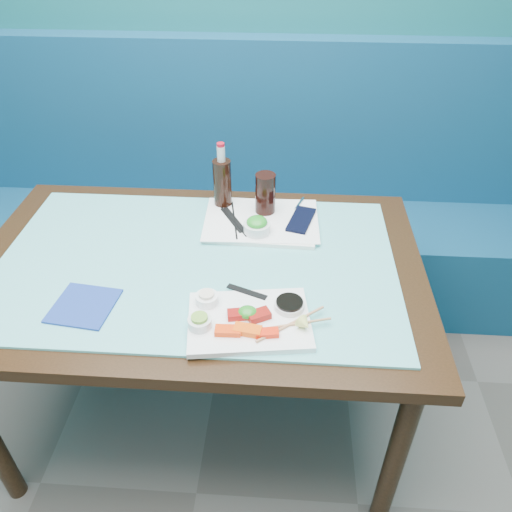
# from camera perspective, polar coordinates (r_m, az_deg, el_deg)

# --- Properties ---
(booth_bench) EXTENTS (3.00, 0.56, 1.17)m
(booth_bench) POSITION_cam_1_polar(r_m,az_deg,el_deg) (2.45, -3.01, 4.39)
(booth_bench) COLOR navy
(booth_bench) RESTS_ON ground
(dining_table) EXTENTS (1.40, 0.90, 0.75)m
(dining_table) POSITION_cam_1_polar(r_m,az_deg,el_deg) (1.61, -6.61, -3.18)
(dining_table) COLOR black
(dining_table) RESTS_ON ground
(glass_top) EXTENTS (1.22, 0.76, 0.01)m
(glass_top) POSITION_cam_1_polar(r_m,az_deg,el_deg) (1.55, -6.83, -0.73)
(glass_top) COLOR #60C0C1
(glass_top) RESTS_ON dining_table
(sashimi_plate) EXTENTS (0.35, 0.27, 0.02)m
(sashimi_plate) POSITION_cam_1_polar(r_m,az_deg,el_deg) (1.33, -0.78, -7.43)
(sashimi_plate) COLOR white
(sashimi_plate) RESTS_ON glass_top
(salmon_left) EXTENTS (0.07, 0.03, 0.02)m
(salmon_left) POSITION_cam_1_polar(r_m,az_deg,el_deg) (1.29, -3.23, -8.53)
(salmon_left) COLOR #FA3A0A
(salmon_left) RESTS_ON sashimi_plate
(salmon_mid) EXTENTS (0.08, 0.05, 0.02)m
(salmon_mid) POSITION_cam_1_polar(r_m,az_deg,el_deg) (1.28, -0.97, -8.47)
(salmon_mid) COLOR #FF540A
(salmon_mid) RESTS_ON sashimi_plate
(salmon_right) EXTENTS (0.06, 0.04, 0.01)m
(salmon_right) POSITION_cam_1_polar(r_m,az_deg,el_deg) (1.28, 1.28, -8.78)
(salmon_right) COLOR red
(salmon_right) RESTS_ON sashimi_plate
(tuna_left) EXTENTS (0.06, 0.04, 0.02)m
(tuna_left) POSITION_cam_1_polar(r_m,az_deg,el_deg) (1.32, -2.08, -6.69)
(tuna_left) COLOR maroon
(tuna_left) RESTS_ON sashimi_plate
(tuna_right) EXTENTS (0.07, 0.06, 0.02)m
(tuna_right) POSITION_cam_1_polar(r_m,az_deg,el_deg) (1.32, 0.32, -6.78)
(tuna_right) COLOR maroon
(tuna_right) RESTS_ON sashimi_plate
(seaweed_garnish) EXTENTS (0.06, 0.06, 0.03)m
(seaweed_garnish) POSITION_cam_1_polar(r_m,az_deg,el_deg) (1.32, -0.98, -6.44)
(seaweed_garnish) COLOR #23861E
(seaweed_garnish) RESTS_ON sashimi_plate
(ramekin_wasabi) EXTENTS (0.08, 0.08, 0.03)m
(ramekin_wasabi) POSITION_cam_1_polar(r_m,az_deg,el_deg) (1.31, -6.44, -7.55)
(ramekin_wasabi) COLOR white
(ramekin_wasabi) RESTS_ON sashimi_plate
(wasabi_fill) EXTENTS (0.05, 0.05, 0.01)m
(wasabi_fill) POSITION_cam_1_polar(r_m,az_deg,el_deg) (1.29, -6.49, -7.00)
(wasabi_fill) COLOR #71AB37
(wasabi_fill) RESTS_ON ramekin_wasabi
(ramekin_ginger) EXTENTS (0.08, 0.08, 0.03)m
(ramekin_ginger) POSITION_cam_1_polar(r_m,az_deg,el_deg) (1.37, -5.64, -4.91)
(ramekin_ginger) COLOR white
(ramekin_ginger) RESTS_ON sashimi_plate
(ginger_fill) EXTENTS (0.05, 0.05, 0.01)m
(ginger_fill) POSITION_cam_1_polar(r_m,az_deg,el_deg) (1.36, -5.69, -4.37)
(ginger_fill) COLOR beige
(ginger_fill) RESTS_ON ramekin_ginger
(soy_dish) EXTENTS (0.09, 0.09, 0.02)m
(soy_dish) POSITION_cam_1_polar(r_m,az_deg,el_deg) (1.35, 3.83, -5.65)
(soy_dish) COLOR white
(soy_dish) RESTS_ON sashimi_plate
(soy_fill) EXTENTS (0.10, 0.10, 0.01)m
(soy_fill) POSITION_cam_1_polar(r_m,az_deg,el_deg) (1.35, 3.85, -5.29)
(soy_fill) COLOR black
(soy_fill) RESTS_ON soy_dish
(lemon_wedge) EXTENTS (0.05, 0.05, 0.04)m
(lemon_wedge) POSITION_cam_1_polar(r_m,az_deg,el_deg) (1.29, 5.60, -7.77)
(lemon_wedge) COLOR #EBF373
(lemon_wedge) RESTS_ON sashimi_plate
(chopstick_sleeve) EXTENTS (0.12, 0.06, 0.00)m
(chopstick_sleeve) POSITION_cam_1_polar(r_m,az_deg,el_deg) (1.40, -1.06, -4.10)
(chopstick_sleeve) COLOR black
(chopstick_sleeve) RESTS_ON sashimi_plate
(wooden_chopstick_a) EXTENTS (0.18, 0.14, 0.01)m
(wooden_chopstick_a) POSITION_cam_1_polar(r_m,az_deg,el_deg) (1.31, 4.01, -7.73)
(wooden_chopstick_a) COLOR #B77C56
(wooden_chopstick_a) RESTS_ON sashimi_plate
(wooden_chopstick_b) EXTENTS (0.19, 0.06, 0.01)m
(wooden_chopstick_b) POSITION_cam_1_polar(r_m,az_deg,el_deg) (1.31, 4.45, -7.76)
(wooden_chopstick_b) COLOR tan
(wooden_chopstick_b) RESTS_ON sashimi_plate
(serving_tray) EXTENTS (0.38, 0.29, 0.01)m
(serving_tray) POSITION_cam_1_polar(r_m,az_deg,el_deg) (1.71, 0.61, 3.95)
(serving_tray) COLOR white
(serving_tray) RESTS_ON glass_top
(paper_placemat) EXTENTS (0.39, 0.28, 0.00)m
(paper_placemat) POSITION_cam_1_polar(r_m,az_deg,el_deg) (1.70, 0.61, 4.18)
(paper_placemat) COLOR white
(paper_placemat) RESTS_ON serving_tray
(seaweed_bowl) EXTENTS (0.12, 0.12, 0.04)m
(seaweed_bowl) POSITION_cam_1_polar(r_m,az_deg,el_deg) (1.63, 0.11, 3.24)
(seaweed_bowl) COLOR white
(seaweed_bowl) RESTS_ON serving_tray
(seaweed_salad) EXTENTS (0.08, 0.08, 0.03)m
(seaweed_salad) POSITION_cam_1_polar(r_m,az_deg,el_deg) (1.62, 0.11, 3.90)
(seaweed_salad) COLOR #219123
(seaweed_salad) RESTS_ON seaweed_bowl
(cola_glass) EXTENTS (0.07, 0.07, 0.14)m
(cola_glass) POSITION_cam_1_polar(r_m,az_deg,el_deg) (1.71, 1.07, 7.15)
(cola_glass) COLOR black
(cola_glass) RESTS_ON serving_tray
(navy_pouch) EXTENTS (0.11, 0.17, 0.01)m
(navy_pouch) POSITION_cam_1_polar(r_m,az_deg,el_deg) (1.70, 5.18, 4.13)
(navy_pouch) COLOR black
(navy_pouch) RESTS_ON serving_tray
(fork) EXTENTS (0.04, 0.08, 0.01)m
(fork) POSITION_cam_1_polar(r_m,az_deg,el_deg) (1.79, 4.97, 5.96)
(fork) COLOR silver
(fork) RESTS_ON serving_tray
(black_chopstick_a) EXTENTS (0.12, 0.19, 0.01)m
(black_chopstick_a) POSITION_cam_1_polar(r_m,az_deg,el_deg) (1.70, -2.75, 4.16)
(black_chopstick_a) COLOR black
(black_chopstick_a) RESTS_ON serving_tray
(black_chopstick_b) EXTENTS (0.05, 0.23, 0.01)m
(black_chopstick_b) POSITION_cam_1_polar(r_m,az_deg,el_deg) (1.70, -2.48, 4.15)
(black_chopstick_b) COLOR black
(black_chopstick_b) RESTS_ON serving_tray
(tray_sleeve) EXTENTS (0.10, 0.16, 0.00)m
(tray_sleeve) POSITION_cam_1_polar(r_m,az_deg,el_deg) (1.70, -2.62, 4.13)
(tray_sleeve) COLOR black
(tray_sleeve) RESTS_ON serving_tray
(cola_bottle_body) EXTENTS (0.08, 0.08, 0.18)m
(cola_bottle_body) POSITION_cam_1_polar(r_m,az_deg,el_deg) (1.76, -3.86, 8.13)
(cola_bottle_body) COLOR black
(cola_bottle_body) RESTS_ON glass_top
(cola_bottle_neck) EXTENTS (0.04, 0.04, 0.05)m
(cola_bottle_neck) POSITION_cam_1_polar(r_m,az_deg,el_deg) (1.70, -4.02, 11.59)
(cola_bottle_neck) COLOR silver
(cola_bottle_neck) RESTS_ON cola_bottle_body
(cola_bottle_cap) EXTENTS (0.03, 0.03, 0.01)m
(cola_bottle_cap) POSITION_cam_1_polar(r_m,az_deg,el_deg) (1.69, -4.07, 12.57)
(cola_bottle_cap) COLOR red
(cola_bottle_cap) RESTS_ON cola_bottle_neck
(blue_napkin) EXTENTS (0.18, 0.18, 0.01)m
(blue_napkin) POSITION_cam_1_polar(r_m,az_deg,el_deg) (1.46, -19.08, -5.39)
(blue_napkin) COLOR navy
(blue_napkin) RESTS_ON glass_top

